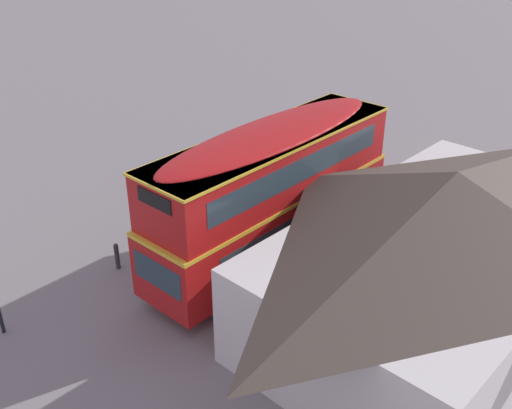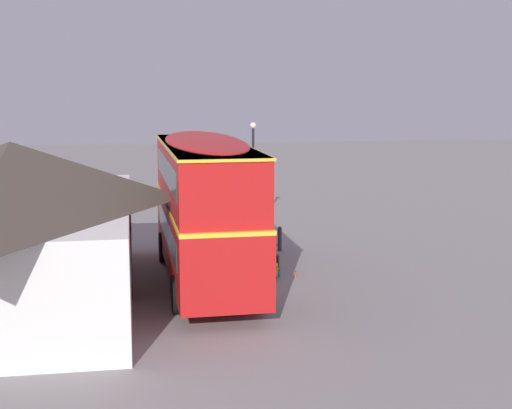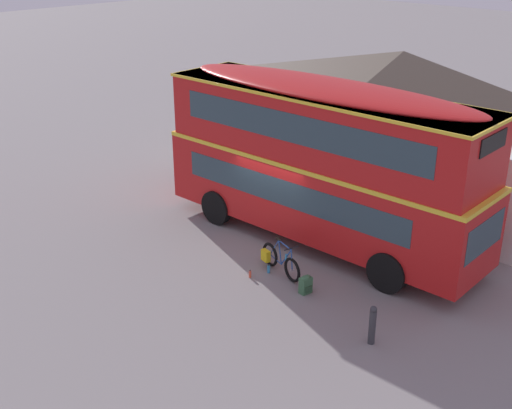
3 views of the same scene
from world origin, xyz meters
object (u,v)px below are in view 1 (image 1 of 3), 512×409
backpack_on_ground (186,241)px  water_bottle_red_squeeze (211,225)px  double_decker_bus (272,189)px  kerb_bollard (117,256)px  water_bottle_blue_sports (217,231)px  touring_bicycle (217,229)px

backpack_on_ground → water_bottle_red_squeeze: backpack_on_ground is taller
double_decker_bus → kerb_bollard: (4.20, -3.22, -2.14)m
backpack_on_ground → kerb_bollard: size_ratio=0.51×
backpack_on_ground → water_bottle_blue_sports: 1.41m
backpack_on_ground → kerb_bollard: kerb_bollard is taller
touring_bicycle → kerb_bollard: touring_bicycle is taller
water_bottle_blue_sports → water_bottle_red_squeeze: bearing=-108.5°
water_bottle_red_squeeze → double_decker_bus: bearing=92.7°
double_decker_bus → kerb_bollard: size_ratio=10.41×
touring_bicycle → kerb_bollard: 3.81m
water_bottle_red_squeeze → kerb_bollard: bearing=-2.7°
backpack_on_ground → water_bottle_red_squeeze: size_ratio=2.24×
water_bottle_blue_sports → kerb_bollard: kerb_bollard is taller
backpack_on_ground → kerb_bollard: 2.57m
water_bottle_red_squeeze → water_bottle_blue_sports: water_bottle_blue_sports is taller
water_bottle_blue_sports → touring_bicycle: bearing=48.5°
backpack_on_ground → water_bottle_red_squeeze: 1.64m
double_decker_bus → kerb_bollard: double_decker_bus is taller
touring_bicycle → backpack_on_ground: (1.21, -0.31, -0.12)m
double_decker_bus → touring_bicycle: double_decker_bus is taller
backpack_on_ground → kerb_bollard: (2.48, -0.63, 0.24)m
backpack_on_ground → kerb_bollard: bearing=-14.2°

